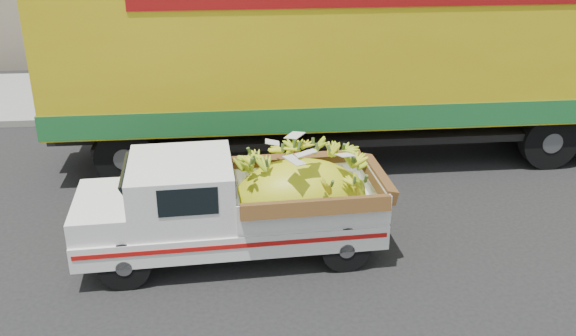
{
  "coord_description": "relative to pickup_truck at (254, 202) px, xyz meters",
  "views": [
    {
      "loc": [
        -0.12,
        -8.27,
        4.99
      ],
      "look_at": [
        0.71,
        0.7,
        1.06
      ],
      "focal_mm": 40.0,
      "sensor_mm": 36.0,
      "label": 1
    }
  ],
  "objects": [
    {
      "name": "pickup_truck",
      "position": [
        0.0,
        0.0,
        0.0
      ],
      "size": [
        4.43,
        1.84,
        1.52
      ],
      "rotation": [
        0.0,
        0.0,
        0.06
      ],
      "color": "black",
      "rests_on": "ground"
    },
    {
      "name": "ground",
      "position": [
        -0.14,
        -0.06,
        -0.82
      ],
      "size": [
        100.0,
        100.0,
        0.0
      ],
      "primitive_type": "plane",
      "color": "black",
      "rests_on": "ground"
    },
    {
      "name": "curb",
      "position": [
        -0.14,
        6.09,
        -0.74
      ],
      "size": [
        60.0,
        0.25,
        0.15
      ],
      "primitive_type": "cube",
      "color": "gray",
      "rests_on": "ground"
    },
    {
      "name": "semi_trailer",
      "position": [
        2.31,
        3.64,
        1.3
      ],
      "size": [
        12.01,
        2.62,
        3.8
      ],
      "rotation": [
        0.0,
        0.0,
        0.01
      ],
      "color": "black",
      "rests_on": "ground"
    },
    {
      "name": "sidewalk",
      "position": [
        -0.14,
        8.19,
        -0.75
      ],
      "size": [
        60.0,
        4.0,
        0.14
      ],
      "primitive_type": "cube",
      "color": "gray",
      "rests_on": "ground"
    }
  ]
}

